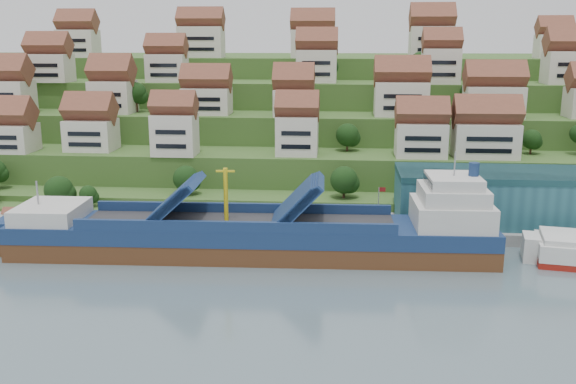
{
  "coord_description": "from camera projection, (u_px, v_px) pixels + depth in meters",
  "views": [
    {
      "loc": [
        10.98,
        -105.28,
        36.91
      ],
      "look_at": [
        0.92,
        14.0,
        8.0
      ],
      "focal_mm": 40.0,
      "sensor_mm": 36.0,
      "label": 1
    }
  ],
  "objects": [
    {
      "name": "hillside",
      "position": [
        308.0,
        120.0,
        209.34
      ],
      "size": [
        260.0,
        128.0,
        31.0
      ],
      "color": "#2D4C1E",
      "rests_on": "ground"
    },
    {
      "name": "flagpole",
      "position": [
        379.0,
        205.0,
        118.13
      ],
      "size": [
        1.28,
        0.16,
        8.0
      ],
      "color": "gray",
      "rests_on": "quay"
    },
    {
      "name": "hillside_trees",
      "position": [
        238.0,
        125.0,
        152.36
      ],
      "size": [
        140.33,
        62.75,
        30.41
      ],
      "color": "#173712",
      "rests_on": "ground"
    },
    {
      "name": "hillside_village",
      "position": [
        308.0,
        88.0,
        164.17
      ],
      "size": [
        161.24,
        64.21,
        29.07
      ],
      "color": "beige",
      "rests_on": "ground"
    },
    {
      "name": "quay",
      "position": [
        386.0,
        227.0,
        124.17
      ],
      "size": [
        180.0,
        14.0,
        2.2
      ],
      "primitive_type": "cube",
      "color": "gray",
      "rests_on": "ground"
    },
    {
      "name": "cargo_ship",
      "position": [
        265.0,
        236.0,
        110.76
      ],
      "size": [
        83.31,
        15.28,
        18.47
      ],
      "rotation": [
        0.0,
        0.0,
        0.03
      ],
      "color": "#522F19",
      "rests_on": "ground"
    },
    {
      "name": "ground",
      "position": [
        276.0,
        255.0,
        111.54
      ],
      "size": [
        300.0,
        300.0,
        0.0
      ],
      "primitive_type": "plane",
      "color": "slate",
      "rests_on": "ground"
    },
    {
      "name": "warehouse",
      "position": [
        556.0,
        198.0,
        122.06
      ],
      "size": [
        60.0,
        15.0,
        10.0
      ],
      "primitive_type": "cube",
      "color": "#255A66",
      "rests_on": "quay"
    }
  ]
}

